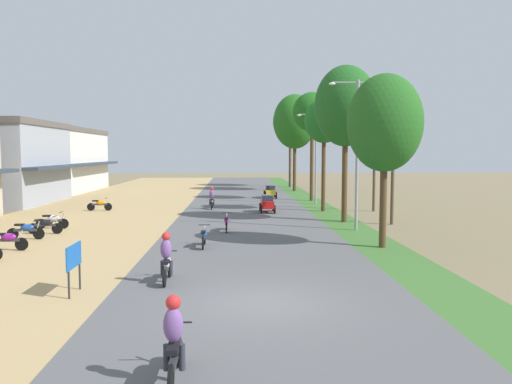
{
  "coord_description": "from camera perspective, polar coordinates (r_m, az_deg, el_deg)",
  "views": [
    {
      "loc": [
        -0.73,
        -13.53,
        4.27
      ],
      "look_at": [
        0.56,
        17.91,
        1.77
      ],
      "focal_mm": 34.71,
      "sensor_mm": 36.0,
      "label": 1
    }
  ],
  "objects": [
    {
      "name": "street_signboard",
      "position": [
        15.79,
        -20.25,
        -7.29
      ],
      "size": [
        0.06,
        1.3,
        1.5
      ],
      "color": "#262628",
      "rests_on": "dirt_shoulder"
    },
    {
      "name": "median_tree_fourth",
      "position": [
        43.73,
        6.49,
        9.06
      ],
      "size": [
        3.4,
        3.4,
        9.46
      ],
      "color": "#4C351E",
      "rests_on": "median_strip"
    },
    {
      "name": "median_tree_nearest",
      "position": [
        22.55,
        14.62,
        7.65
      ],
      "size": [
        3.3,
        3.3,
        7.65
      ],
      "color": "#4C351E",
      "rests_on": "median_strip"
    },
    {
      "name": "motorbike_foreground_rider",
      "position": [
        9.52,
        -9.39,
        -16.56
      ],
      "size": [
        0.54,
        1.8,
        1.66
      ],
      "color": "black",
      "rests_on": "road_strip"
    },
    {
      "name": "median_tree_third",
      "position": [
        35.83,
        7.85,
        8.03
      ],
      "size": [
        2.81,
        2.81,
        8.05
      ],
      "color": "#4C351E",
      "rests_on": "median_strip"
    },
    {
      "name": "car_sedan_yellow",
      "position": [
        45.84,
        1.64,
        0.14
      ],
      "size": [
        1.1,
        2.26,
        1.19
      ],
      "color": "gold",
      "rests_on": "road_strip"
    },
    {
      "name": "median_tree_fifth",
      "position": [
        54.71,
        4.5,
        8.07
      ],
      "size": [
        4.72,
        4.72,
        10.57
      ],
      "color": "#4C351E",
      "rests_on": "median_strip"
    },
    {
      "name": "parked_motorbike_sixth",
      "position": [
        37.7,
        -17.55,
        -1.32
      ],
      "size": [
        1.8,
        0.54,
        0.94
      ],
      "color": "black",
      "rests_on": "dirt_shoulder"
    },
    {
      "name": "motorbike_ahead_third",
      "position": [
        22.23,
        -6.03,
        -5.05
      ],
      "size": [
        0.54,
        1.8,
        0.94
      ],
      "color": "black",
      "rests_on": "road_strip"
    },
    {
      "name": "car_hatchback_red",
      "position": [
        34.78,
        1.3,
        -1.26
      ],
      "size": [
        1.04,
        2.0,
        1.23
      ],
      "color": "red",
      "rests_on": "road_strip"
    },
    {
      "name": "shophouse_mid",
      "position": [
        45.96,
        -27.14,
        3.04
      ],
      "size": [
        8.86,
        10.9,
        6.9
      ],
      "color": "#999EA8",
      "rests_on": "ground"
    },
    {
      "name": "motorbike_ahead_fourth",
      "position": [
        26.59,
        -3.42,
        -3.45
      ],
      "size": [
        0.54,
        1.8,
        0.94
      ],
      "color": "black",
      "rests_on": "road_strip"
    },
    {
      "name": "motorbike_ahead_fifth",
      "position": [
        37.07,
        -5.1,
        -0.75
      ],
      "size": [
        0.54,
        1.8,
        1.66
      ],
      "color": "black",
      "rests_on": "road_strip"
    },
    {
      "name": "shophouse_far",
      "position": [
        58.51,
        -21.59,
        3.44
      ],
      "size": [
        8.1,
        14.13,
        6.9
      ],
      "color": "silver",
      "rests_on": "ground"
    },
    {
      "name": "utility_pole_far",
      "position": [
        30.35,
        15.54,
        4.88
      ],
      "size": [
        1.8,
        0.2,
        8.68
      ],
      "color": "brown",
      "rests_on": "ground"
    },
    {
      "name": "median_tree_second",
      "position": [
        30.52,
        10.29,
        9.67
      ],
      "size": [
        3.73,
        3.73,
        9.43
      ],
      "color": "#4C351E",
      "rests_on": "median_strip"
    },
    {
      "name": "utility_pole_near",
      "position": [
        36.91,
        13.52,
        5.28
      ],
      "size": [
        1.8,
        0.2,
        9.25
      ],
      "color": "brown",
      "rests_on": "ground"
    },
    {
      "name": "streetlamp_mid",
      "position": [
        40.65,
        6.92,
        4.66
      ],
      "size": [
        3.16,
        0.2,
        7.45
      ],
      "color": "gray",
      "rests_on": "median_strip"
    },
    {
      "name": "motorbike_ahead_second",
      "position": [
        16.36,
        -10.25,
        -7.58
      ],
      "size": [
        0.54,
        1.8,
        1.66
      ],
      "color": "black",
      "rests_on": "road_strip"
    },
    {
      "name": "streetlamp_near",
      "position": [
        27.21,
        11.59,
        5.37
      ],
      "size": [
        3.16,
        0.2,
        8.08
      ],
      "color": "gray",
      "rests_on": "median_strip"
    },
    {
      "name": "median_strip",
      "position": [
        15.57,
        22.65,
        -11.62
      ],
      "size": [
        2.4,
        140.0,
        0.06
      ],
      "primitive_type": "cube",
      "color": "#3D6B2D",
      "rests_on": "ground"
    },
    {
      "name": "parked_motorbike_second",
      "position": [
        23.88,
        -26.73,
        -4.9
      ],
      "size": [
        1.8,
        0.54,
        0.94
      ],
      "color": "black",
      "rests_on": "dirt_shoulder"
    },
    {
      "name": "median_tree_sixth",
      "position": [
        61.32,
        3.96,
        8.05
      ],
      "size": [
        4.23,
        4.23,
        10.44
      ],
      "color": "#4C351E",
      "rests_on": "median_strip"
    },
    {
      "name": "parked_motorbike_fifth",
      "position": [
        29.67,
        -22.39,
        -2.99
      ],
      "size": [
        1.8,
        0.54,
        0.94
      ],
      "color": "black",
      "rests_on": "dirt_shoulder"
    },
    {
      "name": "parked_motorbike_fourth",
      "position": [
        27.94,
        -23.1,
        -3.46
      ],
      "size": [
        1.8,
        0.54,
        0.94
      ],
      "color": "black",
      "rests_on": "dirt_shoulder"
    },
    {
      "name": "parked_motorbike_third",
      "position": [
        26.55,
        -24.97,
        -3.93
      ],
      "size": [
        1.8,
        0.54,
        0.94
      ],
      "color": "black",
      "rests_on": "dirt_shoulder"
    },
    {
      "name": "ground_plane",
      "position": [
        14.21,
        0.74,
        -12.95
      ],
      "size": [
        180.0,
        180.0,
        0.0
      ],
      "primitive_type": "plane",
      "color": "#7A6B4C"
    },
    {
      "name": "road_strip",
      "position": [
        14.19,
        0.74,
        -12.8
      ],
      "size": [
        9.0,
        140.0,
        0.08
      ],
      "primitive_type": "cube",
      "color": "#565659",
      "rests_on": "ground"
    },
    {
      "name": "streetlamp_far",
      "position": [
        58.21,
        4.11,
        4.99
      ],
      "size": [
        3.16,
        0.2,
        8.13
      ],
      "color": "gray",
      "rests_on": "median_strip"
    }
  ]
}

